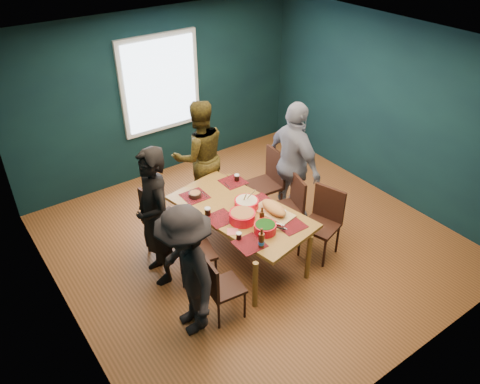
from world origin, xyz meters
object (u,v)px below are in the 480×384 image
object	(u,v)px
chair_left_near	(218,284)
person_far_left	(155,217)
chair_right_near	(324,217)
dining_table	(241,214)
bowl_herbs	(265,228)
person_back	(200,156)
bowl_dumpling	(247,204)
chair_left_far	(161,219)
person_near_left	(187,272)
chair_left_mid	(190,249)
person_right	(294,164)
chair_right_mid	(291,203)
chair_right_far	(269,178)
bowl_salad	(242,216)
cutting_board	(274,209)

from	to	relation	value
chair_left_near	person_far_left	distance (m)	1.11
chair_right_near	dining_table	bearing A→B (deg)	130.05
chair_right_near	bowl_herbs	size ratio (longest dim) A/B	3.54
bowl_herbs	person_back	bearing A→B (deg)	83.28
bowl_dumpling	bowl_herbs	xyz separation A→B (m)	(-0.11, -0.52, -0.01)
chair_left_far	chair_left_near	xyz separation A→B (m)	(0.01, -1.33, -0.10)
person_back	bowl_dumpling	size ratio (longest dim) A/B	5.49
person_near_left	person_back	bearing A→B (deg)	152.52
chair_left_near	chair_left_mid	bearing A→B (deg)	93.01
chair_left_mid	person_back	distance (m)	1.72
person_right	chair_right_mid	bearing A→B (deg)	140.44
chair_right_far	person_right	distance (m)	0.49
chair_right_near	person_far_left	xyz separation A→B (m)	(-1.99, 0.84, 0.34)
chair_right_near	chair_left_near	bearing A→B (deg)	167.62
dining_table	person_back	xyz separation A→B (m)	(0.19, 1.29, 0.21)
dining_table	person_near_left	xyz separation A→B (m)	(-1.18, -0.68, 0.15)
person_near_left	bowl_herbs	distance (m)	1.16
person_far_left	bowl_salad	world-z (taller)	person_far_left
chair_right_far	cutting_board	bearing A→B (deg)	-121.19
chair_left_mid	person_near_left	size ratio (longest dim) A/B	0.55
dining_table	bowl_salad	size ratio (longest dim) A/B	6.25
bowl_dumpling	chair_left_mid	bearing A→B (deg)	-175.65
chair_right_far	chair_right_mid	bearing A→B (deg)	-94.14
chair_left_mid	chair_right_far	xyz separation A→B (m)	(1.71, 0.64, 0.07)
person_back	chair_left_mid	bearing A→B (deg)	66.41
chair_right_far	chair_right_mid	world-z (taller)	chair_right_far
chair_left_far	cutting_board	distance (m)	1.46
chair_left_far	person_far_left	size ratio (longest dim) A/B	0.57
chair_left_near	chair_right_near	world-z (taller)	chair_right_near
person_right	cutting_board	size ratio (longest dim) A/B	2.73
chair_left_far	person_far_left	bearing A→B (deg)	-135.25
dining_table	person_far_left	xyz separation A→B (m)	(-1.06, 0.26, 0.25)
person_near_left	dining_table	bearing A→B (deg)	127.19
cutting_board	person_right	bearing A→B (deg)	21.63
chair_left_near	chair_right_mid	world-z (taller)	chair_right_mid
chair_right_mid	person_near_left	xyz separation A→B (m)	(-2.00, -0.63, 0.28)
cutting_board	chair_left_near	bearing A→B (deg)	-170.98
chair_right_far	bowl_salad	bearing A→B (deg)	-139.03
person_back	cutting_board	world-z (taller)	person_back
chair_left_far	cutting_board	bearing A→B (deg)	-49.35
person_right	bowl_herbs	distance (m)	1.36
chair_right_mid	person_right	xyz separation A→B (m)	(0.26, 0.28, 0.39)
chair_right_far	person_far_left	size ratio (longest dim) A/B	0.56
person_back	bowl_salad	bearing A→B (deg)	90.52
bowl_salad	bowl_herbs	distance (m)	0.34
chair_left_far	chair_right_mid	world-z (taller)	chair_left_far
chair_left_near	chair_right_mid	size ratio (longest dim) A/B	0.94
person_right	bowl_dumpling	size ratio (longest dim) A/B	5.85
chair_left_far	person_back	xyz separation A→B (m)	(1.04, 0.71, 0.26)
person_far_left	cutting_board	size ratio (longest dim) A/B	2.69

